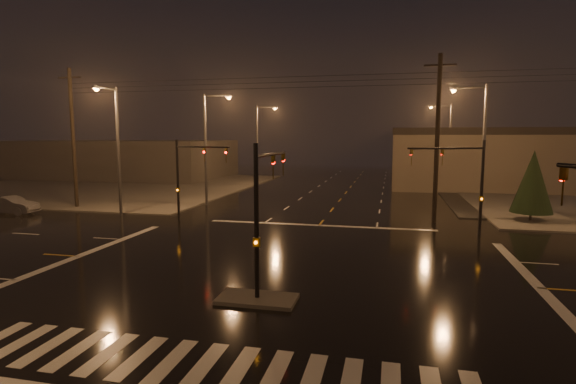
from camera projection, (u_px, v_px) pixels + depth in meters
The scene contains 18 objects.
ground at pixel (282, 270), 21.01m from camera, with size 140.00×140.00×0.00m, color black.
sidewalk_nw at pixel (108, 186), 56.70m from camera, with size 36.00×36.00×0.12m, color #46443F.
median_island at pixel (257, 299), 17.13m from camera, with size 3.00×1.60×0.15m, color #46443F.
crosswalk at pixel (204, 365), 12.30m from camera, with size 15.00×2.60×0.01m, color beige.
stop_bar_far at pixel (319, 225), 31.64m from camera, with size 16.00×0.50×0.01m, color beige.
commercial_block at pixel (126, 159), 69.08m from camera, with size 30.00×18.00×5.60m, color #3D3935.
signal_mast_median at pixel (263, 200), 17.58m from camera, with size 0.25×4.59×6.00m.
signal_mast_ne at pixel (467, 176), 28.22m from camera, with size 4.84×1.86×6.00m.
signal_mast_nw at pixel (188, 170), 32.46m from camera, with size 4.84×1.86×6.00m.
streetlight_1 at pixel (208, 141), 40.19m from camera, with size 2.77×0.32×10.00m.
streetlight_2 at pixel (260, 140), 55.66m from camera, with size 2.77×0.32×10.00m.
streetlight_3 at pixel (479, 142), 33.27m from camera, with size 2.77×0.32×10.00m.
streetlight_4 at pixel (447, 140), 52.61m from camera, with size 2.77×0.32×10.00m.
streetlight_5 at pixel (115, 142), 34.68m from camera, with size 0.32×2.77×10.00m.
utility_pole_0 at pixel (73, 138), 38.70m from camera, with size 2.20×0.32×12.00m.
utility_pole_1 at pixel (437, 138), 32.00m from camera, with size 2.20×0.32×12.00m.
conifer_0 at pixel (533, 182), 32.59m from camera, with size 2.91×2.91×5.25m.
car_crossing at pixel (10, 205), 36.23m from camera, with size 1.54×4.42×1.46m, color #55555C.
Camera 1 is at (4.86, -19.81, 6.24)m, focal length 28.00 mm.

